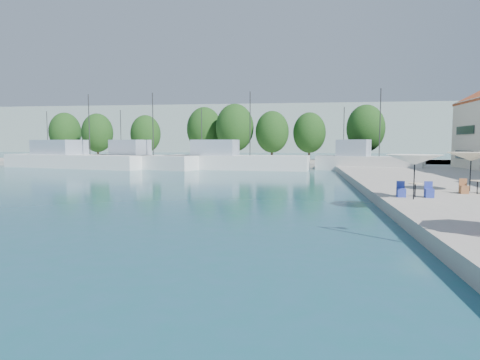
% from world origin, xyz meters
% --- Properties ---
extents(quay_far, '(90.00, 16.00, 0.60)m').
position_xyz_m(quay_far, '(-8.00, 67.00, 0.30)').
color(quay_far, '#9A968B').
rests_on(quay_far, ground).
extents(hill_west, '(180.00, 40.00, 16.00)m').
position_xyz_m(hill_west, '(-30.00, 160.00, 8.00)').
color(hill_west, '#97A59C').
rests_on(hill_west, ground).
extents(hill_east, '(140.00, 40.00, 12.00)m').
position_xyz_m(hill_east, '(40.00, 180.00, 6.00)').
color(hill_east, '#97A59C').
rests_on(hill_east, ground).
extents(trawler_01, '(22.36, 11.02, 10.20)m').
position_xyz_m(trawler_01, '(-28.94, 55.34, 1.07)').
color(trawler_01, white).
rests_on(trawler_01, ground).
extents(trawler_02, '(16.28, 9.20, 10.20)m').
position_xyz_m(trawler_02, '(-19.03, 54.58, 1.07)').
color(trawler_02, silver).
rests_on(trawler_02, ground).
extents(trawler_03, '(18.77, 6.52, 10.20)m').
position_xyz_m(trawler_03, '(-6.92, 54.74, 1.07)').
color(trawler_03, silver).
rests_on(trawler_03, ground).
extents(trawler_04, '(12.69, 7.65, 10.20)m').
position_xyz_m(trawler_04, '(9.57, 53.96, 1.07)').
color(trawler_04, silver).
rests_on(trawler_04, ground).
extents(tree_01, '(5.45, 5.45, 8.07)m').
position_xyz_m(tree_01, '(-39.47, 71.12, 5.26)').
color(tree_01, '#3F2B19').
rests_on(tree_01, quay_far).
extents(tree_02, '(5.20, 5.20, 7.70)m').
position_xyz_m(tree_02, '(-32.26, 68.80, 5.04)').
color(tree_02, '#3F2B19').
rests_on(tree_02, quay_far).
extents(tree_03, '(4.95, 4.95, 7.33)m').
position_xyz_m(tree_03, '(-23.68, 68.50, 4.83)').
color(tree_03, '#3F2B19').
rests_on(tree_03, quay_far).
extents(tree_04, '(5.94, 5.94, 8.80)m').
position_xyz_m(tree_04, '(-14.47, 71.74, 5.68)').
color(tree_04, '#3F2B19').
rests_on(tree_04, quay_far).
extents(tree_05, '(6.08, 6.08, 9.01)m').
position_xyz_m(tree_05, '(-8.78, 68.61, 5.80)').
color(tree_05, '#3F2B19').
rests_on(tree_05, quay_far).
extents(tree_06, '(5.26, 5.26, 7.78)m').
position_xyz_m(tree_06, '(-2.78, 68.22, 5.09)').
color(tree_06, '#3F2B19').
rests_on(tree_06, quay_far).
extents(tree_07, '(5.11, 5.11, 7.57)m').
position_xyz_m(tree_07, '(3.03, 69.12, 4.96)').
color(tree_07, '#3F2B19').
rests_on(tree_07, quay_far).
extents(tree_08, '(5.84, 5.84, 8.64)m').
position_xyz_m(tree_08, '(11.58, 68.88, 5.59)').
color(tree_08, '#3F2B19').
rests_on(tree_08, quay_far).
extents(umbrella_white, '(2.85, 2.85, 2.26)m').
position_xyz_m(umbrella_white, '(7.52, 23.06, 2.61)').
color(umbrella_white, black).
rests_on(umbrella_white, quay_right).
extents(umbrella_cream, '(2.75, 2.75, 2.29)m').
position_xyz_m(umbrella_cream, '(11.70, 27.28, 2.64)').
color(umbrella_cream, black).
rests_on(umbrella_cream, quay_right).
extents(cafe_table_02, '(1.82, 0.70, 0.76)m').
position_xyz_m(cafe_table_02, '(7.81, 23.95, 0.89)').
color(cafe_table_02, black).
rests_on(cafe_table_02, quay_right).
extents(cafe_table_03, '(1.82, 0.70, 0.76)m').
position_xyz_m(cafe_table_03, '(11.63, 26.00, 0.89)').
color(cafe_table_03, black).
rests_on(cafe_table_03, quay_right).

